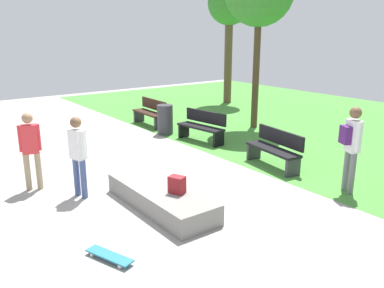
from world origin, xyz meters
TOP-DOWN VIEW (x-y plane):
  - ground_plane at (0.00, 0.00)m, footprint 28.00×28.00m
  - grass_lawn at (0.00, 8.20)m, footprint 26.60×11.59m
  - concrete_ledge at (0.74, -0.48)m, footprint 2.61×0.90m
  - backpack_on_ledge at (1.11, -0.36)m, footprint 0.34×0.29m
  - skater_performing_trick at (-0.65, -1.50)m, footprint 0.42×0.28m
  - skater_watching at (-1.60, -2.14)m, footprint 0.29×0.41m
  - skateboard_by_ledge at (1.83, -2.07)m, footprint 0.82×0.46m
  - park_bench_near_lamppost at (-2.49, 3.05)m, footprint 1.65×0.67m
  - park_bench_center_lawn at (0.43, 3.00)m, footprint 1.65×0.70m
  - park_bench_near_path at (-5.25, 2.91)m, footprint 1.61×0.51m
  - tree_broad_elm at (-7.10, 8.16)m, footprint 1.91×1.91m
  - trash_bin at (-3.91, 2.65)m, footprint 0.50×0.50m
  - pedestrian_with_backpack at (2.42, 2.99)m, footprint 0.42×0.43m

SIDE VIEW (x-z plane):
  - ground_plane at x=0.00m, z-range 0.00..0.00m
  - grass_lawn at x=0.00m, z-range 0.00..0.01m
  - skateboard_by_ledge at x=1.83m, z-range 0.02..0.10m
  - concrete_ledge at x=0.74m, z-range 0.00..0.38m
  - trash_bin at x=-3.91m, z-range 0.00..0.95m
  - park_bench_near_lamppost at x=-2.49m, z-range 0.03..0.94m
  - park_bench_center_lawn at x=0.43m, z-range 0.03..0.94m
  - park_bench_near_path at x=-5.25m, z-range 0.03..0.94m
  - backpack_on_ledge at x=1.11m, z-range 0.38..0.70m
  - skater_performing_trick at x=-0.65m, z-range 0.13..1.77m
  - skater_watching at x=-1.60m, z-range 0.13..1.78m
  - pedestrian_with_backpack at x=2.42m, z-range 0.19..1.98m
  - tree_broad_elm at x=-7.10m, z-range 1.57..6.92m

